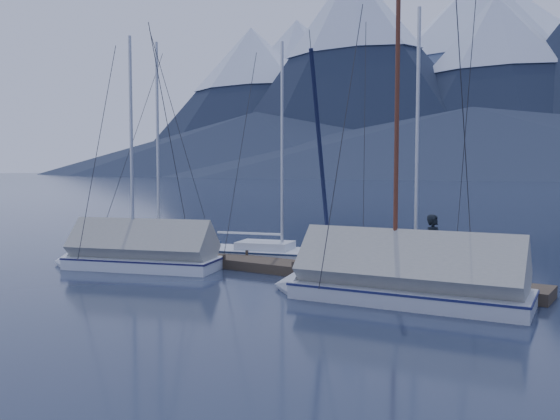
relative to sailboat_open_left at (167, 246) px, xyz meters
The scene contains 9 objects.
ground 8.32m from the sailboat_open_left, 27.52° to the right, with size 1000.00×1000.00×0.00m, color black.
dock 7.61m from the sailboat_open_left, 14.04° to the right, with size 18.00×1.50×0.54m.
mooring_posts 7.12m from the sailboat_open_left, 15.01° to the right, with size 15.12×1.52×0.35m.
sailboat_open_left is the anchor object (origin of this frame).
sailboat_open_mid 6.67m from the sailboat_open_left, ahead, with size 7.42×3.75×9.44m.
sailboat_open_right 11.83m from the sailboat_open_left, ahead, with size 8.04×5.31×10.38m.
sailboat_covered_near 13.16m from the sailboat_open_left, 18.05° to the right, with size 7.60×3.24×9.63m.
sailboat_covered_far 5.02m from the sailboat_open_left, 60.95° to the right, with size 6.90×3.91×9.27m.
person 13.05m from the sailboat_open_left, ahead, with size 0.70×0.46×1.92m, color black.
Camera 1 is at (11.60, -15.51, 3.65)m, focal length 38.00 mm.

